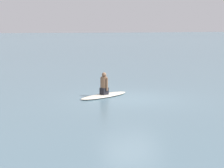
# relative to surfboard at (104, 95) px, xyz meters

# --- Properties ---
(ground_plane) EXTENTS (400.00, 400.00, 0.00)m
(ground_plane) POSITION_rel_surfboard_xyz_m (-0.83, 0.90, -0.04)
(ground_plane) COLOR slate
(surfboard) EXTENTS (2.78, 1.79, 0.09)m
(surfboard) POSITION_rel_surfboard_xyz_m (0.00, 0.00, 0.00)
(surfboard) COLOR silver
(surfboard) RESTS_ON ground
(person_paddler) EXTENTS (0.39, 0.41, 0.96)m
(person_paddler) POSITION_rel_surfboard_xyz_m (0.00, 0.00, 0.48)
(person_paddler) COLOR black
(person_paddler) RESTS_ON surfboard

